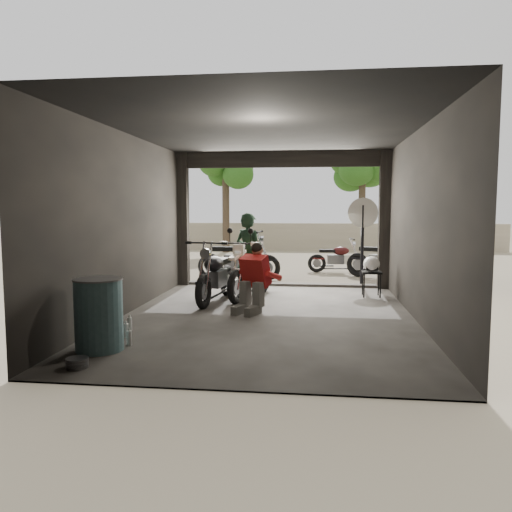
% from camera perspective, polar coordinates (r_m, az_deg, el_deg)
% --- Properties ---
extents(ground, '(80.00, 80.00, 0.00)m').
position_cam_1_polar(ground, '(8.67, 1.27, -7.09)').
color(ground, '#7A6D56').
rests_on(ground, ground).
extents(garage, '(7.00, 7.13, 3.20)m').
position_cam_1_polar(garage, '(9.03, 1.63, 1.61)').
color(garage, '#2D2B28').
rests_on(garage, ground).
extents(boundary_wall, '(18.00, 0.30, 1.20)m').
position_cam_1_polar(boundary_wall, '(22.47, 4.80, 2.23)').
color(boundary_wall, gray).
rests_on(boundary_wall, ground).
extents(tree_left, '(2.20, 2.20, 5.60)m').
position_cam_1_polar(tree_left, '(21.37, -3.50, 11.16)').
color(tree_left, '#382B1E').
rests_on(tree_left, ground).
extents(tree_right, '(2.20, 2.20, 5.00)m').
position_cam_1_polar(tree_right, '(22.57, 12.09, 9.66)').
color(tree_right, '#382B1E').
rests_on(tree_right, ground).
extents(main_bike, '(1.24, 1.99, 1.24)m').
position_cam_1_polar(main_bike, '(10.40, -0.63, -1.52)').
color(main_bike, beige).
rests_on(main_bike, ground).
extents(left_bike, '(0.99, 1.94, 1.26)m').
position_cam_1_polar(left_bike, '(10.01, -4.60, -1.74)').
color(left_bike, black).
rests_on(left_bike, ground).
extents(outside_bike_a, '(1.96, 0.90, 1.30)m').
position_cam_1_polar(outside_bike_a, '(13.03, -2.01, 0.05)').
color(outside_bike_a, black).
rests_on(outside_bike_a, ground).
extents(outside_bike_b, '(1.54, 0.76, 1.01)m').
position_cam_1_polar(outside_bike_b, '(14.79, 9.26, 0.07)').
color(outside_bike_b, '#431010').
rests_on(outside_bike_b, ground).
extents(outside_bike_c, '(1.97, 1.60, 1.25)m').
position_cam_1_polar(outside_bike_c, '(13.62, 14.34, 0.02)').
color(outside_bike_c, black).
rests_on(outside_bike_c, ground).
extents(rider, '(0.78, 0.69, 1.79)m').
position_cam_1_polar(rider, '(10.73, -0.85, 0.18)').
color(rider, black).
rests_on(rider, ground).
extents(mechanic, '(0.89, 1.02, 1.22)m').
position_cam_1_polar(mechanic, '(8.92, -0.47, -2.73)').
color(mechanic, '#B41E18').
rests_on(mechanic, ground).
extents(stool, '(0.40, 0.40, 0.55)m').
position_cam_1_polar(stool, '(10.84, 13.07, -2.12)').
color(stool, black).
rests_on(stool, ground).
extents(helmet, '(0.40, 0.42, 0.33)m').
position_cam_1_polar(helmet, '(10.75, 13.07, -0.89)').
color(helmet, white).
rests_on(helmet, stool).
extents(oil_drum, '(0.73, 0.73, 0.97)m').
position_cam_1_polar(oil_drum, '(6.92, -17.52, -6.51)').
color(oil_drum, '#41666D').
rests_on(oil_drum, ground).
extents(sign_post, '(0.71, 0.08, 2.13)m').
position_cam_1_polar(sign_post, '(12.12, 12.08, 3.15)').
color(sign_post, black).
rests_on(sign_post, ground).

